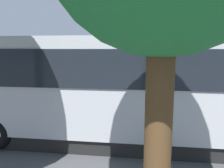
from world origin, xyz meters
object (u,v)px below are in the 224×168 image
object	(u,v)px
spectator_left	(122,92)
spectator_centre	(90,92)
stunt_motorcycle	(93,79)
traffic_cone	(125,90)
spectator_far_left	(154,92)
parked_motorcycle_silver	(130,109)
tour_bus	(116,90)

from	to	relation	value
spectator_left	spectator_centre	size ratio (longest dim) A/B	0.98
spectator_left	stunt_motorcycle	size ratio (longest dim) A/B	0.86
traffic_cone	stunt_motorcycle	bearing A→B (deg)	9.39
spectator_far_left	parked_motorcycle_silver	xyz separation A→B (m)	(1.01, 0.68, -0.61)
tour_bus	spectator_far_left	size ratio (longest dim) A/B	5.38
spectator_left	stunt_motorcycle	world-z (taller)	spectator_left
spectator_centre	spectator_far_left	bearing A→B (deg)	-179.08
spectator_centre	traffic_cone	size ratio (longest dim) A/B	2.77
spectator_far_left	traffic_cone	xyz separation A→B (m)	(1.35, -4.55, -0.79)
spectator_far_left	traffic_cone	bearing A→B (deg)	-73.50
spectator_centre	tour_bus	bearing A→B (deg)	117.21
tour_bus	spectator_centre	xyz separation A→B (m)	(1.31, -2.54, -0.61)
tour_bus	spectator_far_left	world-z (taller)	tour_bus
spectator_left	spectator_centre	distance (m)	1.40
spectator_far_left	traffic_cone	size ratio (longest dim) A/B	2.88
spectator_far_left	stunt_motorcycle	bearing A→B (deg)	-51.12
tour_bus	stunt_motorcycle	distance (m)	7.10
spectator_far_left	spectator_left	size ratio (longest dim) A/B	1.06
tour_bus	spectator_centre	bearing A→B (deg)	-62.79
parked_motorcycle_silver	stunt_motorcycle	xyz separation A→B (m)	(2.38, -4.89, 0.51)
stunt_motorcycle	spectator_centre	bearing A→B (deg)	98.64
spectator_far_left	parked_motorcycle_silver	distance (m)	1.37
stunt_motorcycle	parked_motorcycle_silver	bearing A→B (deg)	115.95
tour_bus	parked_motorcycle_silver	world-z (taller)	tour_bus
parked_motorcycle_silver	traffic_cone	xyz separation A→B (m)	(0.33, -5.23, -0.18)
spectator_far_left	tour_bus	bearing A→B (deg)	60.82
spectator_left	parked_motorcycle_silver	world-z (taller)	spectator_left
spectator_far_left	spectator_centre	size ratio (longest dim) A/B	1.04
spectator_centre	traffic_cone	xyz separation A→B (m)	(-1.40, -4.59, -0.73)
parked_motorcycle_silver	tour_bus	bearing A→B (deg)	77.31
parked_motorcycle_silver	spectator_centre	bearing A→B (deg)	-20.18
spectator_left	parked_motorcycle_silver	xyz separation A→B (m)	(-0.36, 0.89, -0.53)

